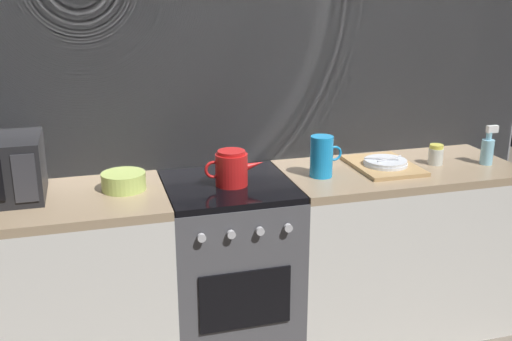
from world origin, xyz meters
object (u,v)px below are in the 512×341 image
object	(u,v)px
mixing_bowl	(124,181)
pitcher	(322,156)
kettle	(232,168)
dish_pile	(384,164)
spray_bottle	(488,149)
spice_jar	(436,155)
stove_unit	(230,270)

from	to	relation	value
mixing_bowl	pitcher	bearing A→B (deg)	-3.98
kettle	dish_pile	world-z (taller)	kettle
mixing_bowl	spray_bottle	xyz separation A→B (m)	(1.83, -0.11, 0.04)
spice_jar	spray_bottle	world-z (taller)	spray_bottle
dish_pile	spice_jar	world-z (taller)	spice_jar
mixing_bowl	dish_pile	world-z (taller)	mixing_bowl
stove_unit	dish_pile	distance (m)	0.94
spray_bottle	pitcher	bearing A→B (deg)	177.08
kettle	mixing_bowl	bearing A→B (deg)	171.50
mixing_bowl	dish_pile	size ratio (longest dim) A/B	0.50
stove_unit	spray_bottle	world-z (taller)	spray_bottle
pitcher	dish_pile	world-z (taller)	pitcher
kettle	dish_pile	size ratio (longest dim) A/B	0.71
spray_bottle	mixing_bowl	bearing A→B (deg)	176.54
kettle	pitcher	xyz separation A→B (m)	(0.45, 0.01, 0.02)
pitcher	spray_bottle	bearing A→B (deg)	-2.92
mixing_bowl	dish_pile	distance (m)	1.29
mixing_bowl	pitcher	distance (m)	0.94
dish_pile	spray_bottle	bearing A→B (deg)	-8.64
dish_pile	pitcher	bearing A→B (deg)	-174.17
spice_jar	stove_unit	bearing A→B (deg)	-179.84
mixing_bowl	stove_unit	bearing A→B (deg)	-5.15
mixing_bowl	spray_bottle	size ratio (longest dim) A/B	0.99
pitcher	spice_jar	size ratio (longest dim) A/B	1.90
kettle	mixing_bowl	distance (m)	0.49
mixing_bowl	spice_jar	world-z (taller)	spice_jar
kettle	spray_bottle	size ratio (longest dim) A/B	1.40
spice_jar	kettle	bearing A→B (deg)	-178.27
dish_pile	kettle	bearing A→B (deg)	-176.86
pitcher	dish_pile	size ratio (longest dim) A/B	0.50
kettle	dish_pile	distance (m)	0.81
stove_unit	pitcher	bearing A→B (deg)	-2.77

